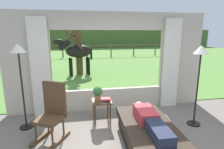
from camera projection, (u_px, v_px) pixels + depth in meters
back_wall_with_window at (109, 63)px, 4.84m from camera, size 5.20×0.12×2.55m
curtain_panel_left at (40, 68)px, 4.41m from camera, size 0.44×0.10×2.40m
curtain_panel_right at (171, 64)px, 5.01m from camera, size 0.44×0.10×2.40m
outdoor_pasture_lawn at (88, 57)px, 15.56m from camera, size 36.00×21.68×0.02m
distant_hill_ridge at (83, 39)px, 24.73m from camera, size 36.00×2.00×2.40m
recliner_sofa at (148, 133)px, 3.40m from camera, size 0.98×1.74×0.42m
reclining_person at (149, 120)px, 3.29m from camera, size 0.37×1.43×0.22m
rocking_chair at (52, 112)px, 3.55m from camera, size 0.73×0.82×1.12m
side_table at (102, 104)px, 4.24m from camera, size 0.44×0.44×0.52m
potted_plant at (98, 92)px, 4.22m from camera, size 0.22×0.22×0.32m
book_stack at (106, 100)px, 4.17m from camera, size 0.21×0.17×0.07m
floor_lamp_left at (19, 61)px, 3.72m from camera, size 0.32×0.32×1.83m
floor_lamp_right at (200, 62)px, 3.88m from camera, size 0.32×0.32×1.78m
horse at (77, 52)px, 8.70m from camera, size 1.82×0.82×1.73m
pasture_tree at (78, 49)px, 8.88m from camera, size 1.28×1.43×2.69m
pasture_fence_line at (87, 48)px, 15.29m from camera, size 16.10×0.10×1.10m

